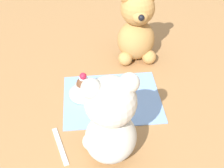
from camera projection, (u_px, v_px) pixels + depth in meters
The scene contains 8 objects.
ground_plane at pixel (112, 99), 0.90m from camera, with size 4.00×4.00×0.00m, color #9E7042.
knitted_placemat at pixel (112, 98), 0.89m from camera, with size 0.28×0.22×0.01m, color #7A9ED1.
teddy_bear_cream at pixel (110, 121), 0.67m from camera, with size 0.13×0.13×0.24m.
teddy_bear_tan at pixel (137, 28), 0.98m from camera, with size 0.13×0.12×0.24m.
cupcake_near_cream_bear at pixel (117, 94), 0.87m from camera, with size 0.05×0.05×0.06m.
saucer_plate at pixel (84, 93), 0.90m from camera, with size 0.09×0.09×0.01m, color silver.
cupcake_near_tan_bear at pixel (84, 85), 0.88m from camera, with size 0.05×0.05×0.07m.
teaspoon at pixel (60, 146), 0.76m from camera, with size 0.12×0.01×0.01m, color silver.
Camera 1 is at (0.06, 0.66, 0.61)m, focal length 50.00 mm.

